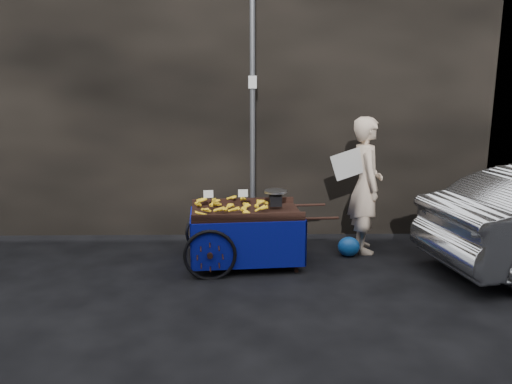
{
  "coord_description": "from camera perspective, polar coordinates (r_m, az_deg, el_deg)",
  "views": [
    {
      "loc": [
        0.23,
        -6.1,
        2.39
      ],
      "look_at": [
        0.34,
        0.5,
        0.94
      ],
      "focal_mm": 35.0,
      "sensor_mm": 36.0,
      "label": 1
    }
  ],
  "objects": [
    {
      "name": "plastic_bag",
      "position": [
        7.16,
        10.56,
        -6.16
      ],
      "size": [
        0.31,
        0.25,
        0.28
      ],
      "primitive_type": "ellipsoid",
      "color": "#1757B2",
      "rests_on": "ground"
    },
    {
      "name": "vendor",
      "position": [
        7.25,
        12.44,
        0.78
      ],
      "size": [
        0.78,
        0.71,
        1.94
      ],
      "rotation": [
        0.0,
        0.0,
        1.56
      ],
      "color": "beige",
      "rests_on": "ground"
    },
    {
      "name": "street_pole",
      "position": [
        7.41,
        -0.4,
        9.4
      ],
      "size": [
        0.12,
        0.1,
        4.0
      ],
      "color": "slate",
      "rests_on": "ground"
    },
    {
      "name": "building_wall",
      "position": [
        8.7,
        0.14,
        13.1
      ],
      "size": [
        13.5,
        2.0,
        5.0
      ],
      "color": "black",
      "rests_on": "ground"
    },
    {
      "name": "banana_cart",
      "position": [
        6.59,
        -1.56,
        -2.85
      ],
      "size": [
        2.05,
        1.1,
        1.07
      ],
      "rotation": [
        0.0,
        0.0,
        0.09
      ],
      "color": "black",
      "rests_on": "ground"
    },
    {
      "name": "ground",
      "position": [
        6.55,
        -2.92,
        -9.04
      ],
      "size": [
        80.0,
        80.0,
        0.0
      ],
      "primitive_type": "plane",
      "color": "black",
      "rests_on": "ground"
    }
  ]
}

